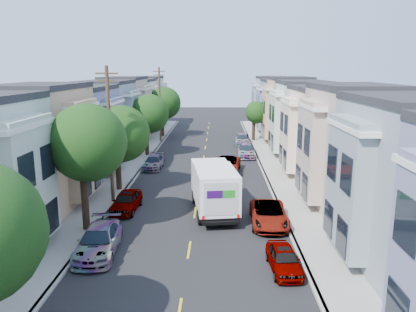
% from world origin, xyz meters
% --- Properties ---
extents(ground, '(160.00, 160.00, 0.00)m').
position_xyz_m(ground, '(0.00, 0.00, 0.00)').
color(ground, black).
rests_on(ground, ground).
extents(road_slab, '(12.00, 70.00, 0.02)m').
position_xyz_m(road_slab, '(0.00, 15.00, 0.01)').
color(road_slab, black).
rests_on(road_slab, ground).
extents(curb_left, '(0.30, 70.00, 0.15)m').
position_xyz_m(curb_left, '(-6.05, 15.00, 0.07)').
color(curb_left, gray).
rests_on(curb_left, ground).
extents(curb_right, '(0.30, 70.00, 0.15)m').
position_xyz_m(curb_right, '(6.05, 15.00, 0.07)').
color(curb_right, gray).
rests_on(curb_right, ground).
extents(sidewalk_left, '(2.60, 70.00, 0.15)m').
position_xyz_m(sidewalk_left, '(-7.35, 15.00, 0.07)').
color(sidewalk_left, gray).
rests_on(sidewalk_left, ground).
extents(sidewalk_right, '(2.60, 70.00, 0.15)m').
position_xyz_m(sidewalk_right, '(7.35, 15.00, 0.07)').
color(sidewalk_right, gray).
rests_on(sidewalk_right, ground).
extents(centerline, '(0.12, 70.00, 0.01)m').
position_xyz_m(centerline, '(0.00, 15.00, 0.00)').
color(centerline, gold).
rests_on(centerline, ground).
extents(townhouse_row_left, '(5.00, 70.00, 8.50)m').
position_xyz_m(townhouse_row_left, '(-11.15, 15.00, 0.00)').
color(townhouse_row_left, beige).
rests_on(townhouse_row_left, ground).
extents(townhouse_row_right, '(5.00, 70.00, 8.50)m').
position_xyz_m(townhouse_row_right, '(11.15, 15.00, 0.00)').
color(townhouse_row_right, beige).
rests_on(townhouse_row_right, ground).
extents(tree_b, '(4.70, 4.70, 7.95)m').
position_xyz_m(tree_b, '(-6.30, -3.38, 5.58)').
color(tree_b, black).
rests_on(tree_b, ground).
extents(tree_c, '(4.60, 4.60, 7.08)m').
position_xyz_m(tree_c, '(-6.30, 5.17, 4.76)').
color(tree_c, black).
rests_on(tree_c, ground).
extents(tree_d, '(4.42, 4.42, 7.13)m').
position_xyz_m(tree_d, '(-6.30, 18.86, 4.90)').
color(tree_d, black).
rests_on(tree_d, ground).
extents(tree_e, '(4.70, 4.70, 7.38)m').
position_xyz_m(tree_e, '(-6.30, 32.44, 5.00)').
color(tree_e, black).
rests_on(tree_e, ground).
extents(tree_far_r, '(3.10, 3.10, 5.55)m').
position_xyz_m(tree_far_r, '(6.89, 29.28, 3.95)').
color(tree_far_r, black).
rests_on(tree_far_r, ground).
extents(utility_pole_near, '(1.60, 0.26, 10.00)m').
position_xyz_m(utility_pole_near, '(-6.30, 2.00, 5.15)').
color(utility_pole_near, '#42301E').
rests_on(utility_pole_near, ground).
extents(utility_pole_far, '(1.60, 0.26, 10.00)m').
position_xyz_m(utility_pole_far, '(-6.30, 28.00, 5.15)').
color(utility_pole_far, '#42301E').
rests_on(utility_pole_far, ground).
extents(fedex_truck, '(2.68, 6.95, 3.33)m').
position_xyz_m(fedex_truck, '(1.32, 0.26, 1.86)').
color(fedex_truck, white).
rests_on(fedex_truck, ground).
extents(lead_sedan, '(3.11, 5.70, 1.52)m').
position_xyz_m(lead_sedan, '(2.43, 11.30, 0.76)').
color(lead_sedan, black).
rests_on(lead_sedan, ground).
extents(parked_left_b, '(2.36, 5.00, 1.46)m').
position_xyz_m(parked_left_b, '(-4.90, -6.54, 0.73)').
color(parked_left_b, black).
rests_on(parked_left_b, ground).
extents(parked_left_c, '(1.86, 4.41, 1.41)m').
position_xyz_m(parked_left_c, '(-4.90, 0.28, 0.70)').
color(parked_left_c, '#B6B9BE').
rests_on(parked_left_c, ground).
extents(parked_left_d, '(1.95, 4.34, 1.28)m').
position_xyz_m(parked_left_d, '(-4.90, 12.85, 0.64)').
color(parked_left_d, '#3A1308').
rests_on(parked_left_d, ground).
extents(parked_right_a, '(1.65, 3.83, 1.22)m').
position_xyz_m(parked_right_a, '(4.90, -8.22, 0.61)').
color(parked_right_a, '#616161').
rests_on(parked_right_a, ground).
extents(parked_right_b, '(2.43, 5.03, 1.38)m').
position_xyz_m(parked_right_b, '(4.90, -2.11, 0.69)').
color(parked_right_b, silver).
rests_on(parked_right_b, ground).
extents(parked_right_c, '(2.19, 4.85, 1.43)m').
position_xyz_m(parked_right_c, '(4.90, 18.69, 0.72)').
color(parked_right_c, black).
rests_on(parked_right_c, ground).
extents(parked_right_d, '(2.11, 4.59, 1.35)m').
position_xyz_m(parked_right_d, '(4.90, 26.46, 0.68)').
color(parked_right_d, black).
rests_on(parked_right_d, ground).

